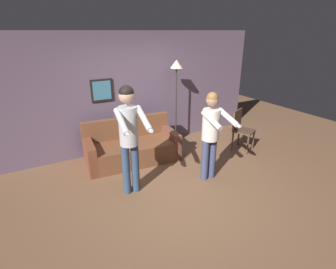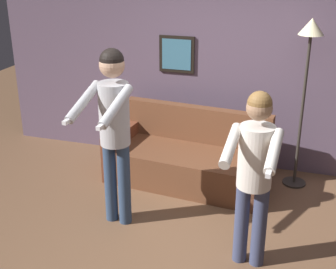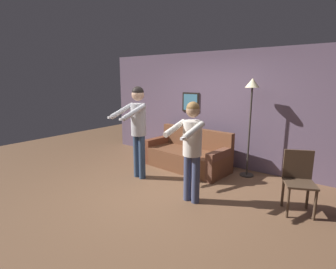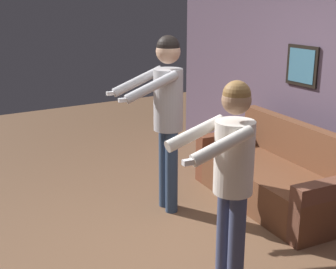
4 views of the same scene
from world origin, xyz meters
TOP-DOWN VIEW (x-y plane):
  - ground_plane at (0.00, 0.00)m, footprint 12.00×12.00m
  - back_wall_assembly at (-0.00, 2.09)m, footprint 6.40×0.09m
  - couch at (-0.40, 1.39)m, footprint 1.97×1.03m
  - torchiere_lamp at (0.87, 1.70)m, footprint 0.28×0.28m
  - person_standing_left at (-0.86, 0.27)m, footprint 0.48×0.76m
  - person_standing_right at (0.55, -0.01)m, footprint 0.45×0.70m
  - dining_chair_distant at (2.01, 0.70)m, footprint 0.56×0.56m

SIDE VIEW (x-z plane):
  - ground_plane at x=0.00m, z-range 0.00..0.00m
  - couch at x=-0.40m, z-range -0.16..0.71m
  - dining_chair_distant at x=2.01m, z-range 0.06..0.99m
  - person_standing_right at x=0.55m, z-range 0.17..1.81m
  - person_standing_left at x=-0.86m, z-range 0.22..2.06m
  - back_wall_assembly at x=0.00m, z-range 0.00..2.60m
  - torchiere_lamp at x=0.87m, z-range 0.59..2.59m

